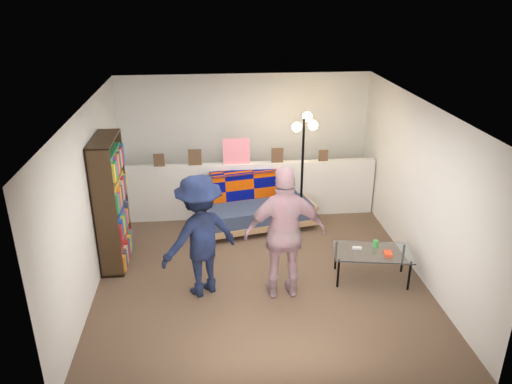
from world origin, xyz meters
TOP-DOWN VIEW (x-y plane):
  - ground at (0.00, 0.00)m, footprint 5.00×5.00m
  - room_shell at (0.00, 0.47)m, footprint 4.60×5.05m
  - half_wall_ledge at (0.00, 1.80)m, footprint 4.45×0.15m
  - ledge_decor at (-0.23, 1.78)m, footprint 2.97×0.02m
  - futon_sofa at (0.13, 1.41)m, footprint 2.01×1.24m
  - bookshelf at (-2.08, 0.43)m, footprint 0.32×0.96m
  - coffee_table at (1.54, -0.42)m, footprint 1.14×0.75m
  - floor_lamp at (0.89, 1.44)m, footprint 0.38×0.36m
  - person_left at (-0.81, -0.48)m, footprint 1.24×1.08m
  - person_right at (0.27, -0.65)m, footprint 1.06×0.45m

SIDE VIEW (x-z plane):
  - ground at x=0.00m, z-range 0.00..0.00m
  - futon_sofa at x=0.13m, z-range -0.03..0.78m
  - coffee_table at x=1.54m, z-range 0.14..0.69m
  - half_wall_ledge at x=0.00m, z-range 0.00..1.00m
  - person_left at x=-0.81m, z-range 0.00..1.66m
  - bookshelf at x=-2.08m, z-range -0.06..1.85m
  - person_right at x=0.27m, z-range 0.00..1.80m
  - ledge_decor at x=-0.23m, z-range 0.95..1.40m
  - floor_lamp at x=0.89m, z-range 0.40..2.34m
  - room_shell at x=0.00m, z-range 0.45..2.90m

